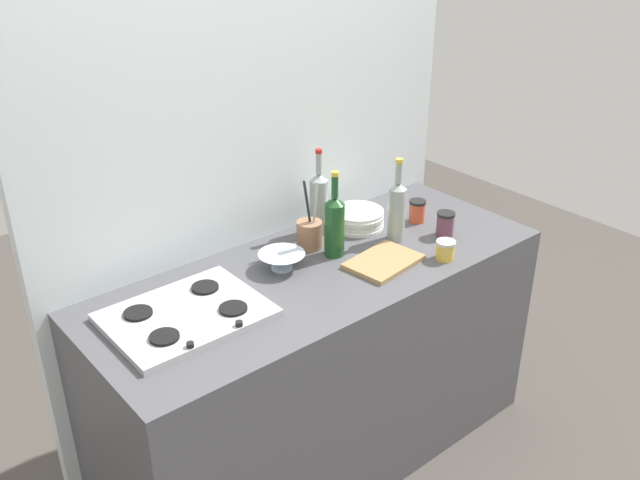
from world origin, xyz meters
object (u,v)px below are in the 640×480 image
object	(u,v)px
stovetop_hob	(186,315)
condiment_jar_spare	(445,250)
condiment_jar_rear	(445,224)
wine_bottle_leftmost	(334,224)
condiment_jar_front	(417,211)
plate_stack	(358,219)
cutting_board	(384,262)
wine_bottle_mid_left	(319,202)
mixing_bowl	(282,260)
wine_bottle_mid_right	(397,209)
utensil_crock	(310,234)

from	to	relation	value
stovetop_hob	condiment_jar_spare	size ratio (longest dim) A/B	6.76
condiment_jar_rear	condiment_jar_spare	bearing A→B (deg)	-138.46
wine_bottle_leftmost	condiment_jar_front	bearing A→B (deg)	-0.03
plate_stack	cutting_board	xyz separation A→B (m)	(-0.14, -0.30, -0.03)
wine_bottle_mid_left	mixing_bowl	world-z (taller)	wine_bottle_mid_left
stovetop_hob	plate_stack	world-z (taller)	plate_stack
condiment_jar_rear	condiment_jar_spare	size ratio (longest dim) A/B	1.33
condiment_jar_spare	cutting_board	size ratio (longest dim) A/B	0.27
plate_stack	cutting_board	world-z (taller)	plate_stack
plate_stack	wine_bottle_leftmost	size ratio (longest dim) A/B	0.64
wine_bottle_mid_right	condiment_jar_spare	bearing A→B (deg)	-83.60
condiment_jar_spare	stovetop_hob	bearing A→B (deg)	164.20
wine_bottle_leftmost	cutting_board	xyz separation A→B (m)	(0.09, -0.18, -0.12)
utensil_crock	condiment_jar_front	size ratio (longest dim) A/B	3.07
mixing_bowl	condiment_jar_spare	world-z (taller)	condiment_jar_spare
plate_stack	wine_bottle_mid_left	size ratio (longest dim) A/B	0.61
stovetop_hob	mixing_bowl	xyz separation A→B (m)	(0.44, 0.06, 0.02)
plate_stack	wine_bottle_mid_left	bearing A→B (deg)	155.97
mixing_bowl	condiment_jar_rear	world-z (taller)	condiment_jar_rear
plate_stack	mixing_bowl	size ratio (longest dim) A/B	1.23
condiment_jar_rear	plate_stack	bearing A→B (deg)	127.48
plate_stack	condiment_jar_rear	xyz separation A→B (m)	(0.22, -0.28, 0.01)
plate_stack	wine_bottle_mid_right	bearing A→B (deg)	-77.99
stovetop_hob	wine_bottle_leftmost	world-z (taller)	wine_bottle_leftmost
cutting_board	stovetop_hob	bearing A→B (deg)	168.70
wine_bottle_mid_right	utensil_crock	bearing A→B (deg)	151.63
wine_bottle_leftmost	condiment_jar_rear	size ratio (longest dim) A/B	3.40
stovetop_hob	wine_bottle_leftmost	distance (m)	0.68
plate_stack	condiment_jar_spare	size ratio (longest dim) A/B	2.88
condiment_jar_spare	cutting_board	xyz separation A→B (m)	(-0.21, 0.12, -0.03)
plate_stack	mixing_bowl	xyz separation A→B (m)	(-0.46, -0.08, -0.00)
stovetop_hob	condiment_jar_front	size ratio (longest dim) A/B	5.36
stovetop_hob	utensil_crock	world-z (taller)	utensil_crock
wine_bottle_mid_left	condiment_jar_rear	world-z (taller)	wine_bottle_mid_left
plate_stack	condiment_jar_rear	world-z (taller)	condiment_jar_rear
plate_stack	condiment_jar_rear	bearing A→B (deg)	-52.52
mixing_bowl	condiment_jar_spare	xyz separation A→B (m)	(0.53, -0.34, 0.00)
wine_bottle_leftmost	cutting_board	distance (m)	0.23
utensil_crock	condiment_jar_spare	xyz separation A→B (m)	(0.34, -0.41, -0.02)
plate_stack	utensil_crock	world-z (taller)	utensil_crock
wine_bottle_leftmost	wine_bottle_mid_left	world-z (taller)	wine_bottle_mid_left
plate_stack	utensil_crock	xyz separation A→B (m)	(-0.27, -0.01, 0.02)
wine_bottle_leftmost	mixing_bowl	size ratio (longest dim) A/B	1.94
mixing_bowl	condiment_jar_front	xyz separation A→B (m)	(0.69, -0.04, 0.01)
utensil_crock	condiment_jar_rear	size ratio (longest dim) A/B	2.90
wine_bottle_mid_right	condiment_jar_front	xyz separation A→B (m)	(0.19, 0.06, -0.08)
stovetop_hob	condiment_jar_front	distance (m)	1.13
condiment_jar_front	cutting_board	bearing A→B (deg)	-154.36
wine_bottle_mid_right	condiment_jar_spare	world-z (taller)	wine_bottle_mid_right
wine_bottle_mid_left	stovetop_hob	bearing A→B (deg)	-164.01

